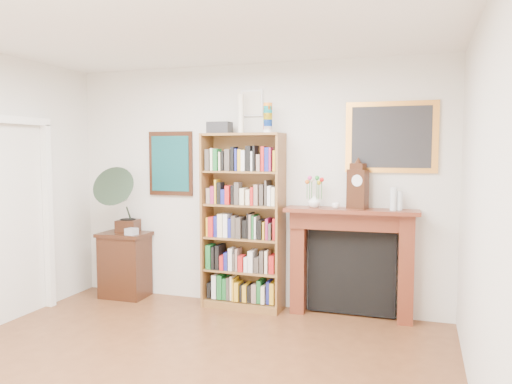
% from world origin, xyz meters
% --- Properties ---
extents(room, '(4.51, 5.01, 2.81)m').
position_xyz_m(room, '(0.00, 0.00, 1.40)').
color(room, '#57301A').
rests_on(room, ground).
extents(door_casing, '(0.08, 1.02, 2.17)m').
position_xyz_m(door_casing, '(-2.21, 1.20, 1.26)').
color(door_casing, white).
rests_on(door_casing, left_wall).
extents(teal_poster, '(0.58, 0.04, 0.78)m').
position_xyz_m(teal_poster, '(-1.05, 2.48, 1.65)').
color(teal_poster, black).
rests_on(teal_poster, back_wall).
extents(small_picture, '(0.26, 0.04, 0.30)m').
position_xyz_m(small_picture, '(0.00, 2.48, 2.35)').
color(small_picture, white).
rests_on(small_picture, back_wall).
extents(gilt_painting, '(0.95, 0.04, 0.75)m').
position_xyz_m(gilt_painting, '(1.55, 2.48, 1.95)').
color(gilt_painting, '#CA8434').
rests_on(gilt_painting, back_wall).
extents(bookshelf, '(0.93, 0.35, 2.31)m').
position_xyz_m(bookshelf, '(-0.05, 2.31, 1.12)').
color(bookshelf, brown).
rests_on(bookshelf, floor).
extents(side_cabinet, '(0.60, 0.44, 0.80)m').
position_xyz_m(side_cabinet, '(-1.59, 2.27, 0.40)').
color(side_cabinet, black).
rests_on(side_cabinet, floor).
extents(fireplace, '(1.43, 0.40, 1.19)m').
position_xyz_m(fireplace, '(1.16, 2.40, 0.70)').
color(fireplace, '#552013').
rests_on(fireplace, floor).
extents(gramophone, '(0.60, 0.70, 0.81)m').
position_xyz_m(gramophone, '(-1.57, 2.19, 1.26)').
color(gramophone, black).
rests_on(gramophone, side_cabinet).
extents(cd_stack, '(0.14, 0.14, 0.08)m').
position_xyz_m(cd_stack, '(-1.41, 2.16, 0.84)').
color(cd_stack, silver).
rests_on(cd_stack, side_cabinet).
extents(mantel_clock, '(0.24, 0.18, 0.48)m').
position_xyz_m(mantel_clock, '(1.23, 2.36, 1.43)').
color(mantel_clock, black).
rests_on(mantel_clock, fireplace).
extents(flower_vase, '(0.14, 0.14, 0.14)m').
position_xyz_m(flower_vase, '(0.77, 2.33, 1.26)').
color(flower_vase, white).
rests_on(flower_vase, fireplace).
extents(teacup, '(0.09, 0.09, 0.06)m').
position_xyz_m(teacup, '(1.01, 2.29, 1.22)').
color(teacup, white).
rests_on(teacup, fireplace).
extents(bottle_left, '(0.07, 0.07, 0.24)m').
position_xyz_m(bottle_left, '(1.60, 2.33, 1.31)').
color(bottle_left, silver).
rests_on(bottle_left, fireplace).
extents(bottle_right, '(0.06, 0.06, 0.20)m').
position_xyz_m(bottle_right, '(1.66, 2.36, 1.29)').
color(bottle_right, silver).
rests_on(bottle_right, fireplace).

